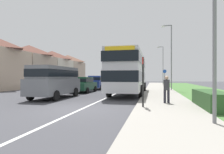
# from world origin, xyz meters

# --- Properties ---
(ground_plane) EXTENTS (120.00, 120.00, 0.00)m
(ground_plane) POSITION_xyz_m (0.00, 0.00, 0.00)
(ground_plane) COLOR #424247
(lane_marking_centre) EXTENTS (0.14, 60.00, 0.01)m
(lane_marking_centre) POSITION_xyz_m (0.00, 8.00, 0.00)
(lane_marking_centre) COLOR silver
(lane_marking_centre) RESTS_ON ground_plane
(pavement_near_side) EXTENTS (3.20, 68.00, 0.12)m
(pavement_near_side) POSITION_xyz_m (4.20, 6.00, 0.06)
(pavement_near_side) COLOR #9E998E
(pavement_near_side) RESTS_ON ground_plane
(grass_verge_seaward) EXTENTS (6.00, 68.00, 0.08)m
(grass_verge_seaward) POSITION_xyz_m (8.50, 6.00, 0.04)
(grass_verge_seaward) COLOR #477538
(grass_verge_seaward) RESTS_ON ground_plane
(roadside_hedge) EXTENTS (1.10, 3.70, 0.90)m
(roadside_hedge) POSITION_xyz_m (6.30, 1.22, 0.45)
(roadside_hedge) COLOR #2D5128
(roadside_hedge) RESTS_ON ground_plane
(double_decker_bus) EXTENTS (2.80, 10.34, 3.70)m
(double_decker_bus) POSITION_xyz_m (1.33, 8.42, 2.14)
(double_decker_bus) COLOR #BCBCC1
(double_decker_bus) RESTS_ON ground_plane
(parked_van_grey) EXTENTS (2.11, 5.09, 2.37)m
(parked_van_grey) POSITION_xyz_m (-3.72, 3.99, 1.40)
(parked_van_grey) COLOR slate
(parked_van_grey) RESTS_ON ground_plane
(parked_car_dark_green) EXTENTS (1.87, 3.99, 1.60)m
(parked_car_dark_green) POSITION_xyz_m (-3.53, 9.35, 0.88)
(parked_car_dark_green) COLOR #19472D
(parked_car_dark_green) RESTS_ON ground_plane
(parked_car_blue) EXTENTS (1.91, 4.21, 1.74)m
(parked_car_blue) POSITION_xyz_m (-3.54, 14.20, 0.95)
(parked_car_blue) COLOR navy
(parked_car_blue) RESTS_ON ground_plane
(parked_car_black) EXTENTS (1.90, 4.59, 1.67)m
(parked_car_black) POSITION_xyz_m (-3.47, 19.58, 0.92)
(parked_car_black) COLOR black
(parked_car_black) RESTS_ON ground_plane
(pedestrian_at_stop) EXTENTS (0.34, 0.34, 1.67)m
(pedestrian_at_stop) POSITION_xyz_m (4.24, 2.24, 0.98)
(pedestrian_at_stop) COLOR #23232D
(pedestrian_at_stop) RESTS_ON ground_plane
(bus_stop_sign) EXTENTS (0.09, 0.52, 2.60)m
(bus_stop_sign) POSITION_xyz_m (3.00, 0.59, 1.54)
(bus_stop_sign) COLOR black
(bus_stop_sign) RESTS_ON ground_plane
(cycle_route_sign) EXTENTS (0.44, 0.08, 2.52)m
(cycle_route_sign) POSITION_xyz_m (4.90, 15.22, 1.43)
(cycle_route_sign) COLOR slate
(cycle_route_sign) RESTS_ON ground_plane
(street_lamp_mid) EXTENTS (1.14, 0.20, 7.46)m
(street_lamp_mid) POSITION_xyz_m (5.41, 13.11, 4.28)
(street_lamp_mid) COLOR slate
(street_lamp_mid) RESTS_ON ground_plane
(street_lamp_far) EXTENTS (1.14, 0.20, 7.55)m
(street_lamp_far) POSITION_xyz_m (5.31, 29.07, 4.32)
(street_lamp_far) COLOR slate
(street_lamp_far) RESTS_ON ground_plane
(house_terrace_far_side) EXTENTS (6.05, 26.89, 6.58)m
(house_terrace_far_side) POSITION_xyz_m (-15.48, 20.28, 3.29)
(house_terrace_far_side) COLOR #C1A88E
(house_terrace_far_side) RESTS_ON ground_plane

